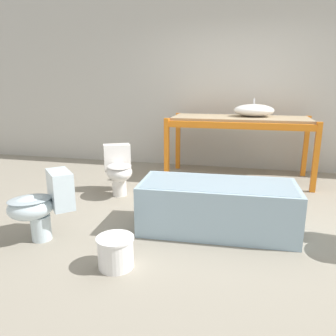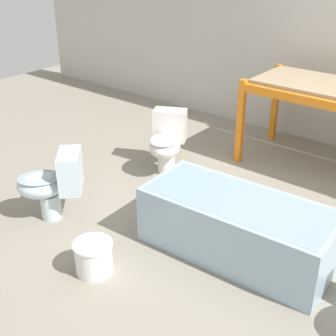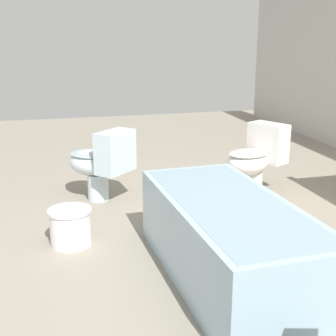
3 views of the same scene
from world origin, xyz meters
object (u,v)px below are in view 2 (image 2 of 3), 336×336
bucket_white (94,257)px  bathtub_main (238,223)px  toilet_extra (167,140)px  toilet_far (52,182)px

bucket_white → bathtub_main: bearing=50.6°
toilet_extra → toilet_far: bearing=-125.8°
bathtub_main → toilet_far: bearing=-162.5°
bucket_white → toilet_extra: bearing=110.7°
toilet_extra → bucket_white: 1.83m
bucket_white → toilet_far: bearing=159.6°
bathtub_main → toilet_far: (-1.59, -0.58, 0.08)m
toilet_extra → bucket_white: bearing=-96.4°
bathtub_main → toilet_far: size_ratio=2.38×
bathtub_main → toilet_far: toilet_far is taller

